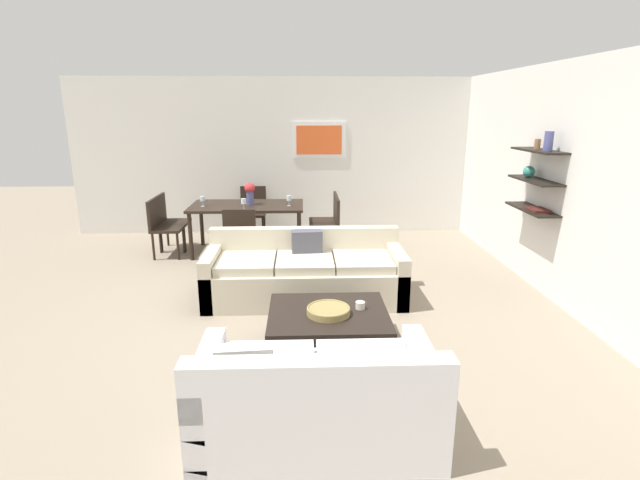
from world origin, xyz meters
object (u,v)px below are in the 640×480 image
at_px(dining_chair_right_near, 330,223).
at_px(centerpiece_vase, 250,192).
at_px(wine_glass_foot, 244,202).
at_px(dining_chair_head, 253,209).
at_px(dining_chair_foot, 241,235).
at_px(dining_chair_right_far, 328,217).
at_px(decorative_bowl, 328,310).
at_px(loveseat_white, 316,400).
at_px(coffee_table, 328,331).
at_px(sofa_beige, 305,275).
at_px(candle_jar, 360,305).
at_px(dining_chair_left_near, 161,224).
at_px(wine_glass_left_near, 203,199).
at_px(dining_table, 247,209).
at_px(wine_glass_right_near, 289,198).
at_px(dining_chair_left_far, 169,218).

relative_size(dining_chair_right_near, centerpiece_vase, 2.61).
bearing_deg(wine_glass_foot, dining_chair_head, 90.00).
distance_m(dining_chair_foot, dining_chair_right_far, 1.66).
bearing_deg(dining_chair_right_near, decorative_bowl, -93.59).
bearing_deg(loveseat_white, coffee_table, 82.90).
distance_m(sofa_beige, candle_jar, 1.32).
distance_m(loveseat_white, dining_chair_left_near, 4.77).
relative_size(dining_chair_right_far, wine_glass_left_near, 5.68).
relative_size(candle_jar, dining_table, 0.05).
height_order(decorative_bowl, dining_chair_left_near, dining_chair_left_near).
relative_size(coffee_table, dining_chair_left_near, 1.24).
bearing_deg(decorative_bowl, wine_glass_right_near, 97.69).
height_order(coffee_table, centerpiece_vase, centerpiece_vase).
relative_size(coffee_table, candle_jar, 12.36).
bearing_deg(coffee_table, candle_jar, 11.14).
relative_size(decorative_bowl, wine_glass_foot, 2.33).
relative_size(dining_table, wine_glass_left_near, 11.08).
height_order(dining_table, centerpiece_vase, centerpiece_vase).
relative_size(candle_jar, wine_glass_foot, 0.52).
xyz_separation_m(sofa_beige, loveseat_white, (0.05, -2.50, 0.00)).
bearing_deg(dining_chair_left_far, dining_chair_right_far, 0.00).
bearing_deg(coffee_table, dining_chair_foot, 114.68).
bearing_deg(dining_chair_left_far, dining_chair_left_near, -90.00).
xyz_separation_m(dining_table, centerpiece_vase, (0.05, 0.01, 0.27)).
distance_m(dining_chair_left_near, wine_glass_left_near, 0.72).
bearing_deg(wine_glass_foot, dining_chair_right_near, 8.81).
distance_m(wine_glass_left_near, wine_glass_foot, 0.71).
xyz_separation_m(wine_glass_left_near, centerpiece_vase, (0.70, 0.12, 0.09)).
height_order(sofa_beige, dining_chair_right_near, dining_chair_right_near).
distance_m(dining_chair_right_far, wine_glass_left_near, 1.97).
bearing_deg(dining_chair_head, wine_glass_foot, -90.00).
relative_size(dining_chair_left_near, dining_chair_right_near, 1.00).
bearing_deg(dining_chair_left_far, loveseat_white, -64.85).
bearing_deg(dining_table, dining_chair_head, 90.00).
relative_size(dining_table, dining_chair_left_near, 1.95).
xyz_separation_m(dining_chair_right_near, wine_glass_right_near, (-0.62, 0.09, 0.36)).
height_order(sofa_beige, decorative_bowl, sofa_beige).
distance_m(decorative_bowl, wine_glass_left_near, 3.62).
distance_m(loveseat_white, dining_chair_head, 5.40).
height_order(loveseat_white, wine_glass_left_near, wine_glass_left_near).
bearing_deg(dining_chair_right_far, decorative_bowl, -93.16).
bearing_deg(loveseat_white, dining_chair_right_far, 85.78).
distance_m(dining_chair_right_far, wine_glass_foot, 1.45).
height_order(wine_glass_right_near, wine_glass_foot, wine_glass_foot).
height_order(dining_chair_foot, dining_chair_left_far, same).
xyz_separation_m(candle_jar, dining_chair_left_far, (-2.64, 3.36, 0.09)).
xyz_separation_m(loveseat_white, coffee_table, (0.15, 1.23, -0.10)).
bearing_deg(coffee_table, dining_chair_right_far, 86.83).
bearing_deg(loveseat_white, decorative_bowl, 82.69).
distance_m(sofa_beige, loveseat_white, 2.50).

